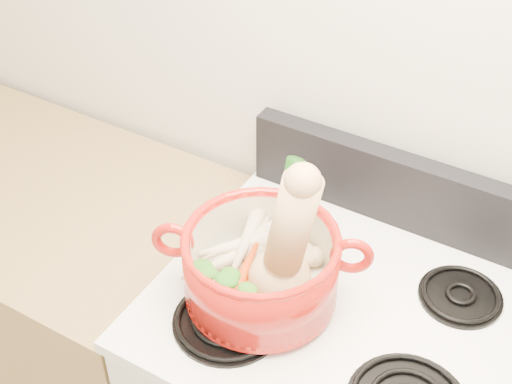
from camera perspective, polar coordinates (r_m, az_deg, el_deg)
The scene contains 24 objects.
wall_back at distance 1.53m, azimuth 14.00°, elevation 8.53°, with size 3.50×0.02×2.60m, color silver.
cooktop at distance 1.50m, azimuth 7.33°, elevation -9.47°, with size 0.78×0.67×0.03m, color white.
control_backsplash at distance 1.64m, azimuth 12.01°, elevation -0.03°, with size 0.76×0.05×0.18m, color black.
counter_left at distance 2.33m, azimuth -18.50°, elevation -6.75°, with size 1.36×0.65×0.90m, color #9C7B4A.
burner_front_left at distance 1.44m, azimuth -2.26°, elevation -10.18°, with size 0.22×0.22×0.02m, color black.
burner_back_left at distance 1.63m, azimuth 3.38°, elevation -3.17°, with size 0.17×0.17×0.02m, color black.
burner_back_right at distance 1.55m, azimuth 16.05°, elevation -7.91°, with size 0.17×0.17×0.02m, color black.
dutch_oven at distance 1.42m, azimuth 0.41°, elevation -6.01°, with size 0.31×0.31×0.15m, color #AE170E.
pot_handle_left at distance 1.41m, azimuth -6.68°, elevation -3.86°, with size 0.09×0.09×0.02m, color #AE170E.
pot_handle_right at distance 1.38m, azimuth 7.67°, elevation -5.09°, with size 0.09×0.09×0.02m, color #AE170E.
squash at distance 1.32m, azimuth 2.01°, elevation -3.82°, with size 0.13×0.13×0.31m, color #E4AA75, non-canonical shape.
leek at distance 1.38m, azimuth 2.36°, elevation -2.34°, with size 0.04×0.04×0.28m, color silver.
ginger at distance 1.48m, azimuth 3.37°, elevation -4.88°, with size 0.09×0.07×0.05m, color tan.
parsnip_0 at distance 1.45m, azimuth -0.53°, elevation -5.93°, with size 0.04×0.04×0.21m, color beige.
parsnip_1 at distance 1.46m, azimuth -2.33°, elevation -5.38°, with size 0.04×0.04×0.20m, color beige.
parsnip_2 at distance 1.48m, azimuth 0.11°, elevation -3.96°, with size 0.05×0.05×0.21m, color beige.
parsnip_3 at distance 1.47m, azimuth -2.28°, elevation -4.38°, with size 0.04×0.04×0.17m, color #EFE2C3.
parsnip_4 at distance 1.48m, azimuth -1.10°, elevation -3.92°, with size 0.04×0.04×0.19m, color beige.
parsnip_5 at distance 1.47m, azimuth -0.64°, elevation -3.57°, with size 0.04×0.04×0.23m, color beige.
carrot_0 at distance 1.42m, azimuth -0.03°, elevation -7.68°, with size 0.03×0.03×0.16m, color #C43609.
carrot_1 at distance 1.41m, azimuth -2.25°, elevation -7.80°, with size 0.03×0.03×0.15m, color #BE5709.
carrot_2 at distance 1.40m, azimuth -0.65°, elevation -7.87°, with size 0.03×0.03×0.16m, color #C64C09.
carrot_3 at distance 1.39m, azimuth -1.49°, elevation -7.77°, with size 0.03×0.03×0.15m, color #BB3909.
carrot_4 at distance 1.41m, azimuth -1.04°, elevation -6.71°, with size 0.04×0.04×0.18m, color #D6480A.
Camera 1 is at (0.33, 0.47, 2.06)m, focal length 50.00 mm.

